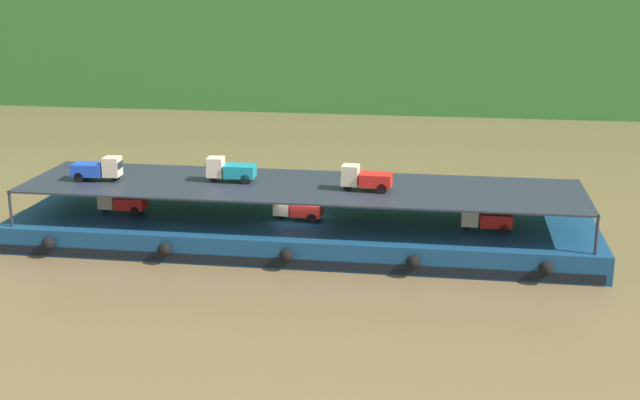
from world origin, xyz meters
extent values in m
plane|color=brown|center=(0.00, 0.00, 0.00)|extent=(400.00, 400.00, 0.00)
cube|color=navy|center=(0.00, 0.00, 0.75)|extent=(32.75, 8.24, 1.50)
cube|color=black|center=(0.00, -4.14, 0.35)|extent=(32.10, 0.06, 0.50)
sphere|color=black|center=(-13.10, -4.34, 0.85)|extent=(0.74, 0.74, 0.74)
sphere|color=black|center=(-6.55, -4.34, 0.85)|extent=(0.74, 0.74, 0.74)
sphere|color=black|center=(0.00, -4.34, 0.85)|extent=(0.74, 0.74, 0.74)
sphere|color=black|center=(6.55, -4.34, 0.85)|extent=(0.74, 0.74, 0.74)
sphere|color=black|center=(13.10, -4.34, 0.85)|extent=(0.74, 0.74, 0.74)
cylinder|color=#232833|center=(15.50, 3.64, 2.50)|extent=(0.16, 0.16, 2.00)
cylinder|color=#232833|center=(15.50, -3.64, 2.50)|extent=(0.16, 0.16, 2.00)
cylinder|color=#232833|center=(-15.50, 3.64, 2.50)|extent=(0.16, 0.16, 2.00)
cylinder|color=#232833|center=(-15.50, -3.64, 2.50)|extent=(0.16, 0.16, 2.00)
cube|color=#232833|center=(0.00, 0.00, 3.45)|extent=(31.15, 7.44, 0.10)
cube|color=red|center=(-9.93, -0.17, 2.13)|extent=(1.72, 1.24, 0.70)
cube|color=#C6B793|center=(-11.33, -0.20, 2.33)|extent=(0.92, 1.02, 1.10)
cube|color=#19232D|center=(-11.80, -0.21, 2.44)|extent=(0.06, 0.85, 0.38)
cylinder|color=black|center=(-11.48, -0.20, 1.78)|extent=(0.56, 0.15, 0.56)
cylinder|color=black|center=(-9.54, 0.37, 1.78)|extent=(0.56, 0.15, 0.56)
cylinder|color=black|center=(-9.52, -0.69, 1.78)|extent=(0.56, 0.15, 0.56)
cube|color=red|center=(0.35, -0.02, 2.13)|extent=(1.77, 1.30, 0.70)
cube|color=beige|center=(-1.05, 0.06, 2.33)|extent=(0.96, 1.05, 1.10)
cube|color=#19232D|center=(-1.51, 0.09, 2.44)|extent=(0.09, 0.85, 0.38)
cylinder|color=black|center=(-1.19, 0.07, 1.78)|extent=(0.57, 0.17, 0.56)
cylinder|color=black|center=(0.78, 0.48, 1.78)|extent=(0.57, 0.17, 0.56)
cylinder|color=black|center=(0.72, -0.57, 1.78)|extent=(0.57, 0.17, 0.56)
cube|color=red|center=(10.77, -0.43, 2.13)|extent=(1.70, 1.20, 0.70)
cube|color=beige|center=(9.37, -0.43, 2.33)|extent=(0.90, 1.00, 1.10)
cube|color=#19232D|center=(8.90, -0.43, 2.44)|extent=(0.04, 0.85, 0.38)
cylinder|color=black|center=(9.22, -0.43, 1.78)|extent=(0.56, 0.14, 0.56)
cylinder|color=black|center=(11.17, 0.10, 1.78)|extent=(0.56, 0.14, 0.56)
cylinder|color=black|center=(11.17, -0.96, 1.78)|extent=(0.56, 0.14, 0.56)
cube|color=#1E47B7|center=(-12.16, -0.65, 4.13)|extent=(1.76, 1.28, 0.70)
cube|color=beige|center=(-10.76, -0.58, 4.33)|extent=(0.95, 1.04, 1.10)
cube|color=#19232D|center=(-10.29, -0.55, 4.44)|extent=(0.08, 0.85, 0.38)
cylinder|color=black|center=(-10.61, -0.57, 3.78)|extent=(0.57, 0.17, 0.56)
cylinder|color=black|center=(-12.53, -1.20, 3.78)|extent=(0.57, 0.17, 0.56)
cylinder|color=black|center=(-12.58, -0.14, 3.78)|extent=(0.57, 0.17, 0.56)
cube|color=teal|center=(-3.53, 0.29, 4.13)|extent=(1.74, 1.26, 0.70)
cube|color=beige|center=(-4.93, 0.24, 4.33)|extent=(0.94, 1.03, 1.10)
cube|color=#19232D|center=(-5.40, 0.22, 4.44)|extent=(0.07, 0.85, 0.38)
cylinder|color=black|center=(-5.08, 0.23, 3.78)|extent=(0.56, 0.16, 0.56)
cylinder|color=black|center=(-3.15, 0.84, 3.78)|extent=(0.56, 0.16, 0.56)
cylinder|color=black|center=(-3.11, -0.22, 3.78)|extent=(0.56, 0.16, 0.56)
cube|color=red|center=(4.25, -0.58, 4.13)|extent=(1.75, 1.28, 0.70)
cube|color=beige|center=(2.85, -0.51, 4.33)|extent=(0.94, 1.04, 1.10)
cube|color=#19232D|center=(2.38, -0.49, 4.44)|extent=(0.08, 0.85, 0.38)
cylinder|color=black|center=(2.70, -0.51, 3.78)|extent=(0.57, 0.17, 0.56)
cylinder|color=black|center=(4.67, -0.07, 3.78)|extent=(0.57, 0.17, 0.56)
cylinder|color=black|center=(4.63, -1.13, 3.78)|extent=(0.57, 0.17, 0.56)
camera|label=1|loc=(8.06, -45.29, 15.37)|focal=47.82mm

